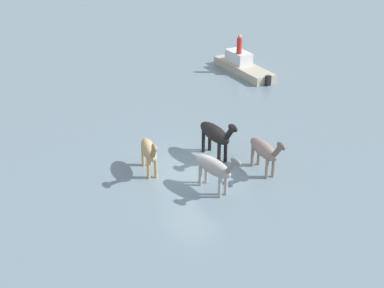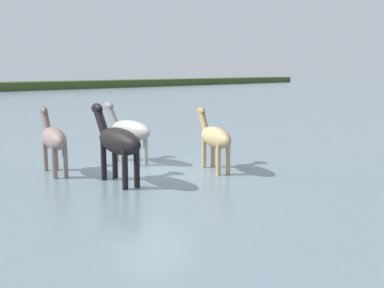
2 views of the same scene
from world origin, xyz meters
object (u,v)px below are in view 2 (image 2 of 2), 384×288
Objects in this scene: horse_dark_mare at (214,137)px; horse_mid_herd at (117,141)px; horse_lead at (53,138)px; horse_chestnut_trailing at (129,130)px.

horse_dark_mare is 3.03m from horse_mid_herd.
horse_mid_herd is (-2.95, 0.71, 0.13)m from horse_dark_mare.
horse_lead is at bearing 74.07° from horse_dark_mare.
horse_chestnut_trailing is at bearing -80.18° from horse_lead.
horse_lead is (-2.51, 0.19, -0.02)m from horse_chestnut_trailing.
horse_chestnut_trailing is at bearing 45.16° from horse_dark_mare.
horse_mid_herd reaches higher than horse_chestnut_trailing.
horse_chestnut_trailing is 2.52m from horse_lead.
horse_mid_herd reaches higher than horse_lead.
horse_mid_herd is (-1.83, -2.02, 0.08)m from horse_chestnut_trailing.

